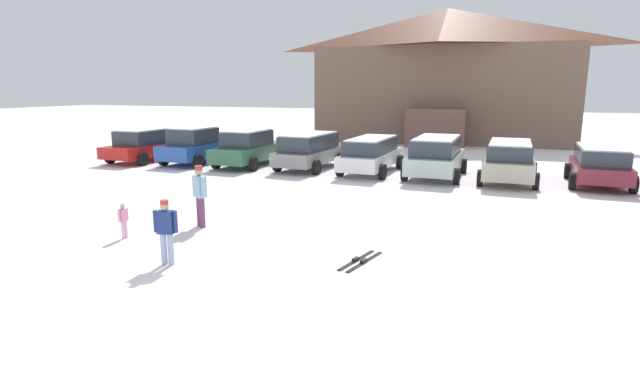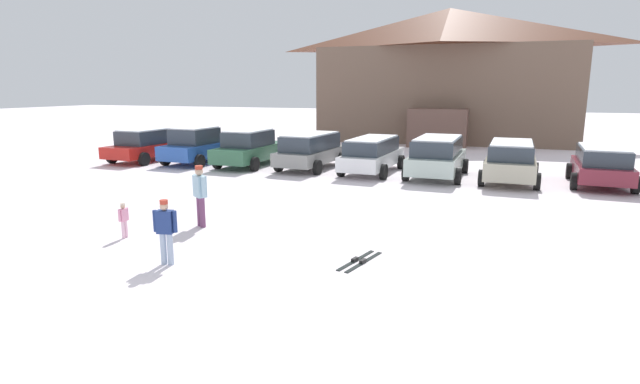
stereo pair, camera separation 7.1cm
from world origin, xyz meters
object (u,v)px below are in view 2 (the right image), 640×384
at_px(parked_white_suv, 372,154).
at_px(pair_of_skis, 360,261).
at_px(skier_adult_in_blue_parka, 200,192).
at_px(parked_maroon_van, 601,164).
at_px(parked_red_sedan, 146,145).
at_px(skier_child_in_pink_snowsuit, 124,218).
at_px(parked_blue_hatchback, 197,145).
at_px(parked_silver_wagon, 437,156).
at_px(parked_grey_wagon, 311,150).
at_px(parked_beige_suv, 511,160).
at_px(parked_green_coupe, 250,148).
at_px(skier_teen_in_navy_coat, 165,228).
at_px(ski_lodge, 447,75).

relative_size(parked_white_suv, pair_of_skis, 3.13).
xyz_separation_m(skier_adult_in_blue_parka, pair_of_skis, (4.80, -1.19, -0.92)).
bearing_deg(parked_maroon_van, parked_white_suv, -178.90).
xyz_separation_m(parked_red_sedan, skier_child_in_pink_snowsuit, (8.50, -11.17, -0.32)).
relative_size(parked_blue_hatchback, parked_silver_wagon, 0.90).
height_order(parked_grey_wagon, parked_beige_suv, parked_grey_wagon).
relative_size(parked_red_sedan, parked_green_coupe, 0.98).
distance_m(parked_white_suv, skier_teen_in_navy_coat, 12.94).
height_order(parked_blue_hatchback, parked_beige_suv, parked_blue_hatchback).
bearing_deg(parked_green_coupe, parked_silver_wagon, -0.42).
bearing_deg(skier_child_in_pink_snowsuit, parked_beige_suv, 52.06).
xyz_separation_m(parked_blue_hatchback, parked_silver_wagon, (11.66, 0.22, 0.02)).
height_order(parked_green_coupe, skier_child_in_pink_snowsuit, parked_green_coupe).
height_order(parked_green_coupe, skier_teen_in_navy_coat, parked_green_coupe).
height_order(ski_lodge, parked_red_sedan, ski_lodge).
xyz_separation_m(parked_maroon_van, skier_child_in_pink_snowsuit, (-12.20, -11.85, -0.33)).
height_order(parked_maroon_van, skier_child_in_pink_snowsuit, parked_maroon_van).
distance_m(parked_blue_hatchback, skier_teen_in_navy_coat, 14.76).
height_order(parked_silver_wagon, pair_of_skis, parked_silver_wagon).
distance_m(parked_grey_wagon, skier_child_in_pink_snowsuit, 11.76).
relative_size(parked_grey_wagon, skier_adult_in_blue_parka, 2.75).
relative_size(parked_red_sedan, parked_maroon_van, 1.14).
bearing_deg(skier_teen_in_navy_coat, parked_blue_hatchback, 121.81).
distance_m(ski_lodge, parked_silver_wagon, 16.15).
distance_m(ski_lodge, parked_grey_wagon, 16.41).
bearing_deg(parked_blue_hatchback, parked_maroon_van, 1.69).
distance_m(parked_green_coupe, parked_grey_wagon, 3.08).
bearing_deg(ski_lodge, parked_blue_hatchback, -122.28).
bearing_deg(parked_beige_suv, skier_teen_in_navy_coat, -117.96).
distance_m(parked_green_coupe, skier_child_in_pink_snowsuit, 11.94).
bearing_deg(ski_lodge, skier_teen_in_navy_coat, -94.52).
bearing_deg(parked_green_coupe, skier_child_in_pink_snowsuit, -76.72).
xyz_separation_m(parked_white_suv, parked_beige_suv, (5.69, -0.18, 0.03)).
distance_m(parked_beige_suv, parked_maroon_van, 3.26).
bearing_deg(pair_of_skis, parked_silver_wagon, 89.49).
height_order(ski_lodge, pair_of_skis, ski_lodge).
xyz_separation_m(parked_red_sedan, parked_grey_wagon, (8.84, 0.58, 0.06)).
distance_m(parked_grey_wagon, parked_maroon_van, 11.87).
bearing_deg(pair_of_skis, parked_maroon_van, 61.58).
distance_m(parked_silver_wagon, skier_adult_in_blue_parka, 11.12).
bearing_deg(parked_beige_suv, parked_grey_wagon, 178.30).
relative_size(parked_silver_wagon, skier_adult_in_blue_parka, 2.75).
bearing_deg(parked_white_suv, parked_red_sedan, -177.52).
bearing_deg(skier_teen_in_navy_coat, parked_white_suv, 85.30).
distance_m(parked_white_suv, parked_silver_wagon, 2.82).
bearing_deg(skier_child_in_pink_snowsuit, skier_adult_in_blue_parka, 52.68).
distance_m(parked_blue_hatchback, skier_adult_in_blue_parka, 11.87).
xyz_separation_m(parked_blue_hatchback, skier_child_in_pink_snowsuit, (5.57, -11.33, -0.38)).
height_order(parked_green_coupe, parked_grey_wagon, parked_green_coupe).
bearing_deg(parked_red_sedan, skier_teen_in_navy_coat, -49.13).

